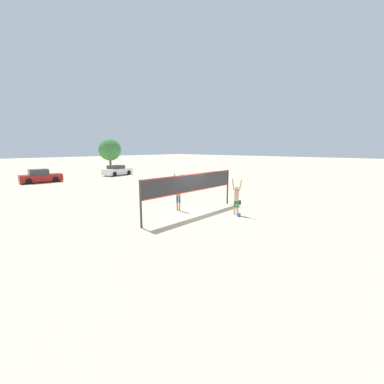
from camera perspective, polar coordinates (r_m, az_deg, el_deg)
ground_plane at (r=15.23m, az=-0.00°, el=-4.80°), size 200.00×200.00×0.00m
volleyball_net at (r=14.90m, az=-0.00°, el=1.41°), size 7.50×0.11×2.35m
player_spiker at (r=14.91m, az=9.85°, el=-0.97°), size 0.28×0.70×2.08m
player_blocker at (r=15.73m, az=-3.08°, el=0.19°), size 0.28×0.73×2.29m
volleyball at (r=14.81m, az=10.35°, el=-4.92°), size 0.24×0.24×0.24m
gear_bag at (r=18.07m, az=10.07°, el=-2.22°), size 0.38×0.35×0.25m
parked_car_near at (r=33.24m, az=-30.62°, el=2.96°), size 4.38×2.33×1.50m
parked_car_far at (r=37.69m, az=-16.31°, el=4.57°), size 4.44×2.50×1.43m
tree_left_cluster at (r=44.11m, az=-17.81°, el=8.93°), size 3.55×3.55×5.30m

